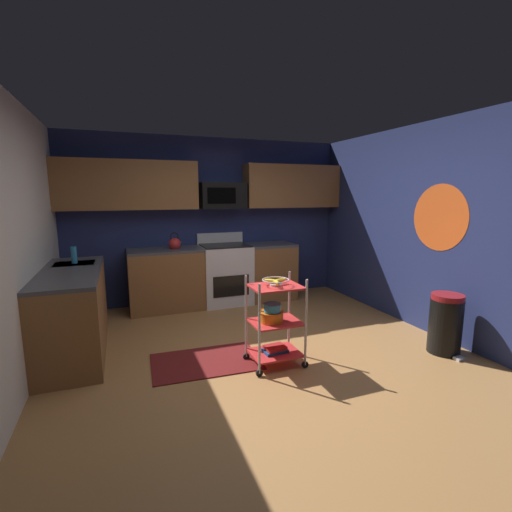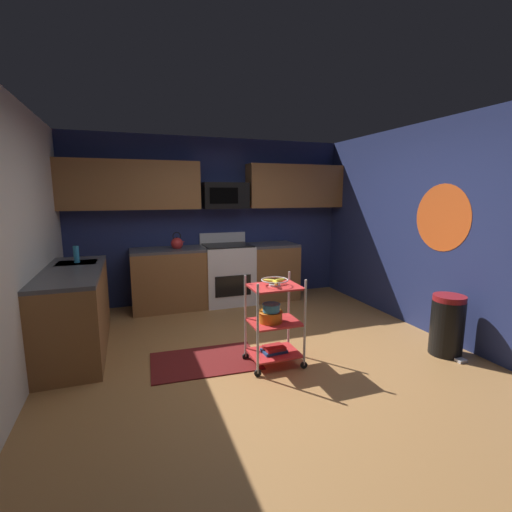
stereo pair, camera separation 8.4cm
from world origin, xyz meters
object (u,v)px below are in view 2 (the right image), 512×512
Objects in this scene: kettle at (177,243)px; trash_can at (447,325)px; dish_soap_bottle at (76,254)px; microwave at (225,196)px; fruit_bowl at (275,281)px; oven_range at (228,273)px; mixing_bowl_small at (272,307)px; mixing_bowl_large at (271,316)px; rolling_cart at (274,322)px; book_stack at (274,349)px.

kettle is 0.40× the size of trash_can.
dish_soap_bottle reaches higher than trash_can.
microwave is 2.57× the size of fruit_bowl.
oven_range is 2.25m from dish_soap_bottle.
kettle reaches higher than mixing_bowl_small.
dish_soap_bottle reaches higher than mixing_bowl_small.
kettle reaches higher than mixing_bowl_large.
microwave is 1.05m from kettle.
mixing_bowl_small is (-0.15, -2.26, 0.14)m from oven_range.
microwave is at bearing 86.28° from mixing_bowl_large.
kettle is at bearing 106.49° from rolling_cart.
microwave is 0.77× the size of rolling_cart.
microwave is at bearing 87.25° from book_stack.
oven_range is 2.26m from book_stack.
kettle is at bearing 30.48° from dish_soap_bottle.
fruit_bowl is 2.33m from kettle.
oven_range is 4.37× the size of mixing_bowl_large.
rolling_cart is 4.57× the size of dish_soap_bottle.
rolling_cart is at bearing 75.96° from book_stack.
book_stack is at bearing -92.75° from microwave.
trash_can is (1.74, -2.75, -1.37)m from microwave.
trash_can is (2.52, -2.64, -0.67)m from kettle.
rolling_cart is at bearing 167.79° from trash_can.
mixing_bowl_large is 2.37m from kettle.
oven_range is 4.04× the size of fruit_bowl.
trash_can reaches higher than mixing_bowl_large.
mixing_bowl_small reaches higher than book_stack.
mixing_bowl_small is 2.37m from kettle.
mixing_bowl_large is 1.26× the size of dish_soap_bottle.
dish_soap_bottle is 0.30× the size of trash_can.
dish_soap_bottle is (-2.05, -0.76, 0.54)m from oven_range.
trash_can is at bearing -11.32° from mixing_bowl_small.
oven_range is at bearing -89.74° from microwave.
fruit_bowl is 1.08× the size of mixing_bowl_large.
fruit_bowl is (-0.00, -0.00, 0.42)m from rolling_cart.
oven_range is at bearing 86.09° from mixing_bowl_large.
kettle is at bearing 105.55° from mixing_bowl_large.
book_stack is 2.48m from kettle.
microwave is 2.49m from fruit_bowl.
trash_can is (1.90, -0.38, -0.29)m from mixing_bowl_small.
trash_can is at bearing -12.21° from rolling_cart.
oven_range reaches higher than mixing_bowl_large.
kettle is 1.32× the size of dish_soap_bottle.
mixing_bowl_small is 0.91× the size of dish_soap_bottle.
fruit_bowl is (-0.11, -2.24, 0.40)m from oven_range.
rolling_cart is 2.51m from dish_soap_bottle.
oven_range is 2.24m from rolling_cart.
mixing_bowl_large is (-0.15, -2.24, 0.04)m from oven_range.
oven_range reaches higher than rolling_cart.
trash_can is (1.90, -0.40, -0.19)m from mixing_bowl_large.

